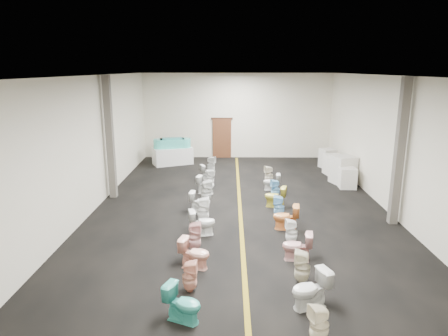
{
  "coord_description": "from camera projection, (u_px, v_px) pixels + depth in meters",
  "views": [
    {
      "loc": [
        -0.34,
        -13.33,
        4.72
      ],
      "look_at": [
        -0.57,
        1.0,
        1.13
      ],
      "focal_mm": 32.0,
      "sensor_mm": 36.0,
      "label": 1
    }
  ],
  "objects": [
    {
      "name": "wall_left",
      "position": [
        94.0,
        143.0,
        13.61
      ],
      "size": [
        0.0,
        16.0,
        16.0
      ],
      "primitive_type": "plane",
      "rotation": [
        1.57,
        0.0,
        1.57
      ],
      "color": "beige",
      "rests_on": "ground"
    },
    {
      "name": "bathtub",
      "position": [
        172.0,
        143.0,
        20.01
      ],
      "size": [
        1.83,
        0.94,
        0.55
      ],
      "rotation": [
        0.0,
        0.0,
        0.23
      ],
      "color": "#46CABB",
      "rests_on": "display_table"
    },
    {
      "name": "toilet_left_10",
      "position": [
        208.0,
        172.0,
        17.4
      ],
      "size": [
        0.76,
        0.61,
        0.68
      ],
      "primitive_type": "imported",
      "rotation": [
        0.0,
        0.0,
        1.97
      ],
      "color": "silver",
      "rests_on": "floor"
    },
    {
      "name": "toilet_right_7",
      "position": [
        275.0,
        197.0,
        13.9
      ],
      "size": [
        0.83,
        0.61,
        0.76
      ],
      "primitive_type": "imported",
      "rotation": [
        0.0,
        0.0,
        -1.84
      ],
      "color": "gold",
      "rests_on": "floor"
    },
    {
      "name": "toilet_left_3",
      "position": [
        194.0,
        237.0,
        10.54
      ],
      "size": [
        0.38,
        0.37,
        0.8
      ],
      "primitive_type": "imported",
      "rotation": [
        0.0,
        0.0,
        1.61
      ],
      "color": "#DA9F9D",
      "rests_on": "floor"
    },
    {
      "name": "wall_front",
      "position": [
        254.0,
        244.0,
        5.77
      ],
      "size": [
        10.0,
        0.0,
        10.0
      ],
      "primitive_type": "plane",
      "rotation": [
        -1.57,
        0.0,
        0.0
      ],
      "color": "beige",
      "rests_on": "ground"
    },
    {
      "name": "toilet_left_4",
      "position": [
        202.0,
        222.0,
        11.55
      ],
      "size": [
        0.84,
        0.59,
        0.77
      ],
      "primitive_type": "imported",
      "rotation": [
        0.0,
        0.0,
        1.8
      ],
      "color": "white",
      "rests_on": "floor"
    },
    {
      "name": "toilet_right_0",
      "position": [
        319.0,
        324.0,
        6.97
      ],
      "size": [
        0.42,
        0.42,
        0.74
      ],
      "primitive_type": "imported",
      "rotation": [
        0.0,
        0.0,
        -1.28
      ],
      "color": "beige",
      "rests_on": "floor"
    },
    {
      "name": "display_table",
      "position": [
        173.0,
        156.0,
        20.16
      ],
      "size": [
        2.13,
        1.66,
        0.85
      ],
      "primitive_type": "cube",
      "rotation": [
        0.0,
        0.0,
        0.43
      ],
      "color": "silver",
      "rests_on": "floor"
    },
    {
      "name": "toilet_left_0",
      "position": [
        183.0,
        303.0,
        7.59
      ],
      "size": [
        0.83,
        0.66,
        0.74
      ],
      "primitive_type": "imported",
      "rotation": [
        0.0,
        0.0,
        1.18
      ],
      "color": "teal",
      "rests_on": "floor"
    },
    {
      "name": "wall_back",
      "position": [
        237.0,
        116.0,
        21.29
      ],
      "size": [
        10.0,
        0.0,
        10.0
      ],
      "primitive_type": "plane",
      "rotation": [
        1.57,
        0.0,
        0.0
      ],
      "color": "beige",
      "rests_on": "ground"
    },
    {
      "name": "toilet_left_1",
      "position": [
        190.0,
        276.0,
        8.61
      ],
      "size": [
        0.34,
        0.33,
        0.72
      ],
      "primitive_type": "imported",
      "rotation": [
        0.0,
        0.0,
        1.55
      ],
      "color": "#E8A28A",
      "rests_on": "floor"
    },
    {
      "name": "appliance_crate_d",
      "position": [
        328.0,
        158.0,
        19.42
      ],
      "size": [
        0.83,
        0.83,
        0.93
      ],
      "primitive_type": "cube",
      "rotation": [
        0.0,
        0.0,
        0.33
      ],
      "color": "beige",
      "rests_on": "floor"
    },
    {
      "name": "toilet_right_3",
      "position": [
        297.0,
        246.0,
        10.01
      ],
      "size": [
        0.8,
        0.54,
        0.76
      ],
      "primitive_type": "imported",
      "rotation": [
        0.0,
        0.0,
        -1.74
      ],
      "color": "#DD9F9C",
      "rests_on": "floor"
    },
    {
      "name": "toilet_right_2",
      "position": [
        302.0,
        267.0,
        8.95
      ],
      "size": [
        0.43,
        0.42,
        0.78
      ],
      "primitive_type": "imported",
      "rotation": [
        0.0,
        0.0,
        -1.78
      ],
      "color": "beige",
      "rests_on": "floor"
    },
    {
      "name": "toilet_left_2",
      "position": [
        195.0,
        253.0,
        9.64
      ],
      "size": [
        0.82,
        0.59,
        0.75
      ],
      "primitive_type": "imported",
      "rotation": [
        0.0,
        0.0,
        1.32
      ],
      "color": "#FEB59E",
      "rests_on": "floor"
    },
    {
      "name": "floor",
      "position": [
        240.0,
        206.0,
        14.07
      ],
      "size": [
        16.0,
        16.0,
        0.0
      ],
      "primitive_type": "plane",
      "color": "black",
      "rests_on": "ground"
    },
    {
      "name": "toilet_right_4",
      "position": [
        292.0,
        232.0,
        10.95
      ],
      "size": [
        0.35,
        0.34,
        0.72
      ],
      "primitive_type": "imported",
      "rotation": [
        0.0,
        0.0,
        -1.52
      ],
      "color": "white",
      "rests_on": "floor"
    },
    {
      "name": "appliance_crate_b",
      "position": [
        343.0,
        170.0,
        16.76
      ],
      "size": [
        1.09,
        1.09,
        1.17
      ],
      "primitive_type": "cube",
      "rotation": [
        0.0,
        0.0,
        0.34
      ],
      "color": "beige",
      "rests_on": "floor"
    },
    {
      "name": "toilet_left_7",
      "position": [
        206.0,
        191.0,
        14.36
      ],
      "size": [
        0.49,
        0.49,
        0.83
      ],
      "primitive_type": "imported",
      "rotation": [
        0.0,
        0.0,
        1.94
      ],
      "color": "silver",
      "rests_on": "floor"
    },
    {
      "name": "appliance_crate_a",
      "position": [
        347.0,
        178.0,
        16.13
      ],
      "size": [
        0.67,
        0.67,
        0.83
      ],
      "primitive_type": "cube",
      "rotation": [
        0.0,
        0.0,
        -0.04
      ],
      "color": "silver",
      "rests_on": "floor"
    },
    {
      "name": "toilet_right_10",
      "position": [
        269.0,
        175.0,
        16.73
      ],
      "size": [
        0.42,
        0.41,
        0.76
      ],
      "primitive_type": "imported",
      "rotation": [
        0.0,
        0.0,
        -1.35
      ],
      "color": "beige",
      "rests_on": "floor"
    },
    {
      "name": "aisle_stripe",
      "position": [
        240.0,
        206.0,
        14.07
      ],
      "size": [
        0.12,
        15.6,
        0.01
      ],
      "primitive_type": "cube",
      "color": "olive",
      "rests_on": "floor"
    },
    {
      "name": "toilet_left_8",
      "position": [
        206.0,
        185.0,
        15.41
      ],
      "size": [
        0.77,
        0.55,
        0.7
      ],
      "primitive_type": "imported",
      "rotation": [
        0.0,
        0.0,
        1.32
      ],
      "color": "white",
      "rests_on": "floor"
    },
    {
      "name": "toilet_right_1",
      "position": [
        311.0,
        289.0,
        8.01
      ],
      "size": [
        0.91,
        0.71,
        0.81
      ],
      "primitive_type": "imported",
      "rotation": [
        0.0,
        0.0,
        -1.2
      ],
      "color": "silver",
      "rests_on": "floor"
    },
    {
      "name": "door_frame",
      "position": [
        222.0,
        119.0,
        21.28
      ],
      "size": [
        1.15,
        0.08,
        0.1
      ],
      "primitive_type": "cube",
      "color": "#331C11",
      "rests_on": "back_door"
    },
    {
      "name": "toilet_left_6",
      "position": [
        200.0,
        202.0,
        13.43
      ],
      "size": [
        0.75,
        0.49,
        0.71
      ],
      "primitive_type": "imported",
      "rotation": [
        0.0,
        0.0,
        1.43
      ],
      "color": "white",
      "rests_on": "floor"
    },
    {
      "name": "toilet_right_8",
      "position": [
        275.0,
        189.0,
        14.86
      ],
      "size": [
        0.39,
        0.38,
        0.72
      ],
      "primitive_type": "imported",
      "rotation": [
        0.0,
        0.0,
        -1.37
      ],
      "color": "#7EC1EB",
      "rests_on": "floor"
    },
    {
      "name": "toilet_right_5",
      "position": [
        286.0,
        217.0,
        11.95
      ],
      "size": [
        0.82,
        0.54,
        0.78
      ],
      "primitive_type": "imported",
      "rotation": [
        0.0,
        0.0,
        -1.71
      ],
      "color": "#F29145",
      "rests_on": "floor"
    },
    {
      "name": "toilet_left_11",
      "position": [
        211.0,
        165.0,
        18.35
      ],
      "size": [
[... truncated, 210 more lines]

